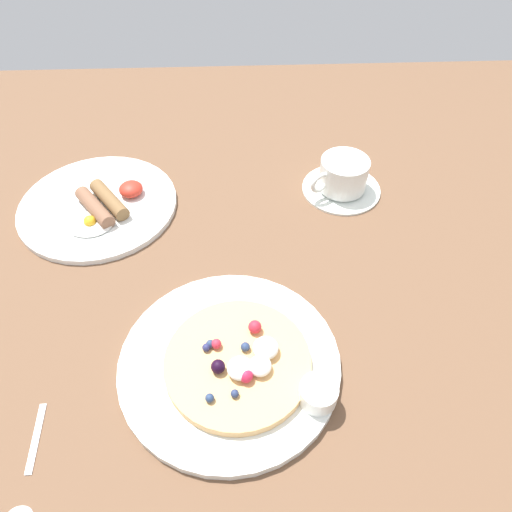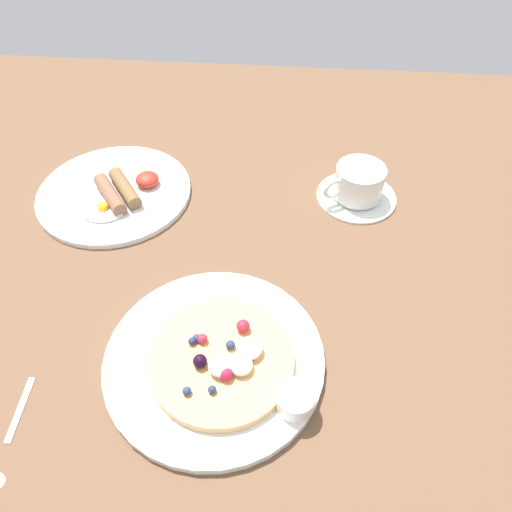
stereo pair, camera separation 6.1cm
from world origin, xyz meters
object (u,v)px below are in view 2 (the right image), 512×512
at_px(coffee_cup, 359,181).
at_px(teaspoon, 2,454).
at_px(syrup_ramekin, 295,400).
at_px(coffee_saucer, 356,196).
at_px(pancake_plate, 215,359).
at_px(breakfast_plate, 115,193).

bearing_deg(coffee_cup, teaspoon, -131.22).
bearing_deg(syrup_ramekin, coffee_saucer, 76.53).
bearing_deg(teaspoon, coffee_saucer, 48.74).
xyz_separation_m(pancake_plate, coffee_saucer, (0.20, 0.35, -0.00)).
xyz_separation_m(coffee_saucer, coffee_cup, (-0.00, -0.00, 0.03)).
xyz_separation_m(syrup_ramekin, coffee_saucer, (0.10, 0.40, -0.02)).
height_order(syrup_ramekin, coffee_saucer, syrup_ramekin).
xyz_separation_m(breakfast_plate, coffee_cup, (0.43, 0.03, 0.03)).
height_order(breakfast_plate, teaspoon, breakfast_plate).
height_order(pancake_plate, teaspoon, pancake_plate).
distance_m(coffee_saucer, teaspoon, 0.65).
height_order(breakfast_plate, coffee_saucer, breakfast_plate).
distance_m(syrup_ramekin, teaspoon, 0.34).
bearing_deg(coffee_saucer, pancake_plate, -120.22).
relative_size(pancake_plate, teaspoon, 2.09).
bearing_deg(syrup_ramekin, pancake_plate, 151.27).
height_order(pancake_plate, coffee_saucer, pancake_plate).
distance_m(breakfast_plate, coffee_saucer, 0.43).
relative_size(coffee_saucer, coffee_cup, 1.32).
bearing_deg(teaspoon, breakfast_plate, 90.17).
distance_m(breakfast_plate, teaspoon, 0.46).
relative_size(breakfast_plate, coffee_saucer, 1.93).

